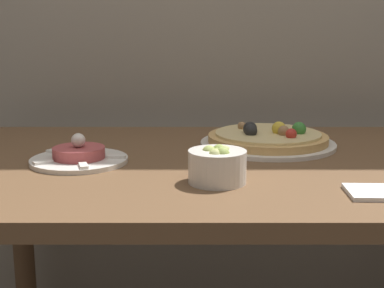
{
  "coord_description": "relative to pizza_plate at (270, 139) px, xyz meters",
  "views": [
    {
      "loc": [
        -0.1,
        -0.76,
        1.07
      ],
      "look_at": [
        -0.1,
        0.37,
        0.82
      ],
      "focal_mm": 50.0,
      "sensor_mm": 36.0,
      "label": 1
    }
  ],
  "objects": [
    {
      "name": "dining_table",
      "position": [
        -0.09,
        -0.14,
        -0.12
      ],
      "size": [
        1.32,
        0.78,
        0.78
      ],
      "color": "brown",
      "rests_on": "ground_plane"
    },
    {
      "name": "pizza_plate",
      "position": [
        0.0,
        0.0,
        0.0
      ],
      "size": [
        0.33,
        0.33,
        0.06
      ],
      "color": "silver",
      "rests_on": "dining_table"
    },
    {
      "name": "small_bowl",
      "position": [
        -0.14,
        -0.32,
        0.02
      ],
      "size": [
        0.11,
        0.11,
        0.07
      ],
      "color": "silver",
      "rests_on": "dining_table"
    },
    {
      "name": "tartare_plate",
      "position": [
        -0.43,
        -0.16,
        -0.0
      ],
      "size": [
        0.21,
        0.21,
        0.06
      ],
      "color": "silver",
      "rests_on": "dining_table"
    }
  ]
}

